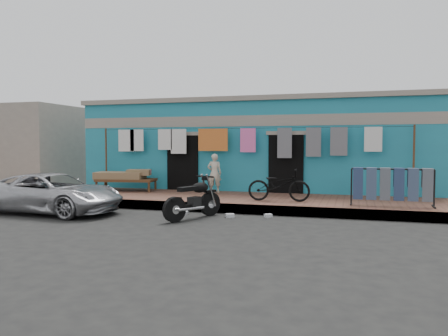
# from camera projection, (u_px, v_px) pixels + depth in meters

# --- Properties ---
(ground) EXTENTS (80.00, 80.00, 0.00)m
(ground) POSITION_uv_depth(u_px,v_px,m) (199.00, 223.00, 9.91)
(ground) COLOR black
(ground) RESTS_ON ground
(sidewalk) EXTENTS (28.00, 3.00, 0.25)m
(sidewalk) POSITION_uv_depth(u_px,v_px,m) (234.00, 201.00, 12.77)
(sidewalk) COLOR brown
(sidewalk) RESTS_ON ground
(curb) EXTENTS (28.00, 0.10, 0.25)m
(curb) POSITION_uv_depth(u_px,v_px,m) (219.00, 208.00, 11.38)
(curb) COLOR gray
(curb) RESTS_ON ground
(building) EXTENTS (12.20, 5.20, 3.36)m
(building) POSITION_uv_depth(u_px,v_px,m) (262.00, 147.00, 16.50)
(building) COLOR teal
(building) RESTS_ON ground
(neighbor_left) EXTENTS (6.00, 5.00, 3.40)m
(neighbor_left) POSITION_uv_depth(u_px,v_px,m) (22.00, 147.00, 19.66)
(neighbor_left) COLOR #9E9384
(neighbor_left) RESTS_ON ground
(clothesline) EXTENTS (10.06, 0.06, 2.10)m
(clothesline) POSITION_uv_depth(u_px,v_px,m) (233.00, 143.00, 13.98)
(clothesline) COLOR brown
(clothesline) RESTS_ON sidewalk
(car) EXTENTS (3.91, 1.95, 1.08)m
(car) POSITION_uv_depth(u_px,v_px,m) (52.00, 192.00, 11.33)
(car) COLOR #B3B3B8
(car) RESTS_ON ground
(seated_person) EXTENTS (0.51, 0.40, 1.24)m
(seated_person) POSITION_uv_depth(u_px,v_px,m) (214.00, 173.00, 13.93)
(seated_person) COLOR beige
(seated_person) RESTS_ON sidewalk
(bicycle) EXTENTS (1.68, 0.67, 1.07)m
(bicycle) POSITION_uv_depth(u_px,v_px,m) (279.00, 181.00, 11.79)
(bicycle) COLOR black
(bicycle) RESTS_ON sidewalk
(motorcycle) EXTENTS (1.66, 1.95, 1.01)m
(motorcycle) POSITION_uv_depth(u_px,v_px,m) (193.00, 198.00, 10.44)
(motorcycle) COLOR black
(motorcycle) RESTS_ON ground
(charpoy) EXTENTS (2.30, 1.56, 0.68)m
(charpoy) POSITION_uv_depth(u_px,v_px,m) (126.00, 181.00, 14.49)
(charpoy) COLOR brown
(charpoy) RESTS_ON sidewalk
(jeans_rack) EXTENTS (2.06, 0.48, 0.98)m
(jeans_rack) POSITION_uv_depth(u_px,v_px,m) (392.00, 186.00, 10.89)
(jeans_rack) COLOR black
(jeans_rack) RESTS_ON sidewalk
(litter_a) EXTENTS (0.25, 0.23, 0.09)m
(litter_a) POSITION_uv_depth(u_px,v_px,m) (230.00, 216.00, 10.66)
(litter_a) COLOR silver
(litter_a) RESTS_ON ground
(litter_b) EXTENTS (0.21, 0.20, 0.09)m
(litter_b) POSITION_uv_depth(u_px,v_px,m) (268.00, 216.00, 10.66)
(litter_b) COLOR silver
(litter_b) RESTS_ON ground
(litter_c) EXTENTS (0.18, 0.22, 0.08)m
(litter_c) POSITION_uv_depth(u_px,v_px,m) (184.00, 213.00, 11.12)
(litter_c) COLOR silver
(litter_c) RESTS_ON ground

